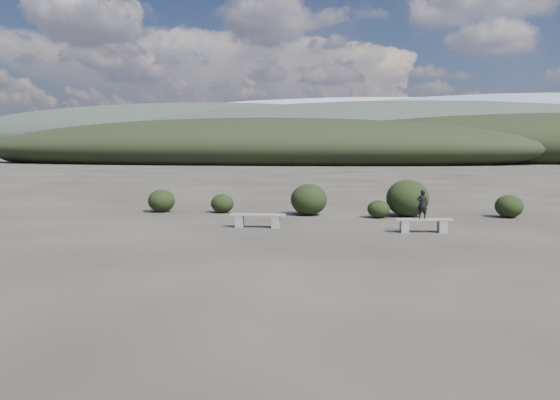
# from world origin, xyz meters

# --- Properties ---
(ground) EXTENTS (1200.00, 1200.00, 0.00)m
(ground) POSITION_xyz_m (0.00, 0.00, 0.00)
(ground) COLOR #2A2520
(ground) RESTS_ON ground
(bench_left) EXTENTS (1.93, 0.54, 0.48)m
(bench_left) POSITION_xyz_m (-1.73, 4.84, 0.29)
(bench_left) COLOR gray
(bench_left) RESTS_ON ground
(bench_right) EXTENTS (1.86, 0.67, 0.46)m
(bench_right) POSITION_xyz_m (3.81, 4.80, 0.28)
(bench_right) COLOR gray
(bench_right) RESTS_ON ground
(seated_person) EXTENTS (0.37, 0.27, 0.94)m
(seated_person) POSITION_xyz_m (3.76, 4.79, 0.92)
(seated_person) COLOR black
(seated_person) RESTS_ON bench_right
(shrub_a) EXTENTS (0.98, 0.98, 0.80)m
(shrub_a) POSITION_xyz_m (-4.25, 8.87, 0.40)
(shrub_a) COLOR black
(shrub_a) RESTS_ON ground
(shrub_b) EXTENTS (1.50, 1.50, 1.28)m
(shrub_b) POSITION_xyz_m (-0.52, 8.77, 0.64)
(shrub_b) COLOR black
(shrub_b) RESTS_ON ground
(shrub_c) EXTENTS (0.88, 0.88, 0.70)m
(shrub_c) POSITION_xyz_m (2.31, 8.37, 0.35)
(shrub_c) COLOR black
(shrub_c) RESTS_ON ground
(shrub_d) EXTENTS (1.70, 1.70, 1.49)m
(shrub_d) POSITION_xyz_m (3.44, 9.04, 0.74)
(shrub_d) COLOR black
(shrub_d) RESTS_ON ground
(shrub_e) EXTENTS (1.09, 1.09, 0.91)m
(shrub_e) POSITION_xyz_m (7.37, 9.47, 0.45)
(shrub_e) COLOR black
(shrub_e) RESTS_ON ground
(shrub_f) EXTENTS (1.15, 1.15, 0.98)m
(shrub_f) POSITION_xyz_m (-6.90, 8.62, 0.49)
(shrub_f) COLOR black
(shrub_f) RESTS_ON ground
(mountain_ridges) EXTENTS (500.00, 400.00, 56.00)m
(mountain_ridges) POSITION_xyz_m (-7.48, 339.06, 10.84)
(mountain_ridges) COLOR black
(mountain_ridges) RESTS_ON ground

